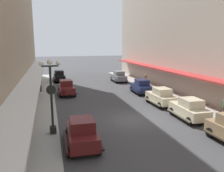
{
  "coord_description": "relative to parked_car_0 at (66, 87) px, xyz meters",
  "views": [
    {
      "loc": [
        -6.44,
        -16.93,
        6.3
      ],
      "look_at": [
        0.0,
        6.0,
        1.8
      ],
      "focal_mm": 35.98,
      "sensor_mm": 36.0,
      "label": 1
    }
  ],
  "objects": [
    {
      "name": "parked_car_4",
      "position": [
        -0.37,
        10.56,
        0.0
      ],
      "size": [
        2.24,
        4.29,
        1.84
      ],
      "color": "black",
      "rests_on": "ground"
    },
    {
      "name": "pedestrian_2",
      "position": [
        12.09,
        3.2,
        0.05
      ],
      "size": [
        0.36,
        0.24,
        1.64
      ],
      "color": "slate",
      "rests_on": "sidewalk_right"
    },
    {
      "name": "pedestrian_0",
      "position": [
        12.19,
        -12.85,
        0.05
      ],
      "size": [
        0.36,
        0.24,
        1.64
      ],
      "color": "#4C4238",
      "rests_on": "sidewalk_right"
    },
    {
      "name": "parked_car_6",
      "position": [
        9.19,
        7.53,
        0.0
      ],
      "size": [
        2.2,
        4.28,
        1.84
      ],
      "color": "slate",
      "rests_on": "ground"
    },
    {
      "name": "sidewalk_left",
      "position": [
        -2.99,
        -11.0,
        -0.87
      ],
      "size": [
        3.0,
        60.0,
        0.15
      ],
      "primitive_type": "cube",
      "color": "#B7B5AD",
      "rests_on": "ground"
    },
    {
      "name": "parked_car_1",
      "position": [
        9.08,
        -7.49,
        0.0
      ],
      "size": [
        2.19,
        4.28,
        1.84
      ],
      "color": "beige",
      "rests_on": "ground"
    },
    {
      "name": "parked_car_2",
      "position": [
        -0.19,
        -14.82,
        0.0
      ],
      "size": [
        2.24,
        4.3,
        1.84
      ],
      "color": "#591919",
      "rests_on": "ground"
    },
    {
      "name": "lamp_post_with_clock",
      "position": [
        -1.89,
        -12.57,
        2.04
      ],
      "size": [
        1.42,
        0.44,
        5.16
      ],
      "color": "black",
      "rests_on": "sidewalk_left"
    },
    {
      "name": "pedestrian_1",
      "position": [
        -3.13,
        2.15,
        0.07
      ],
      "size": [
        0.36,
        0.28,
        1.67
      ],
      "color": "#4C4238",
      "rests_on": "sidewalk_left"
    },
    {
      "name": "fire_hydrant",
      "position": [
        10.86,
        -11.04,
        -0.38
      ],
      "size": [
        0.24,
        0.24,
        0.82
      ],
      "color": "#B21E19",
      "rests_on": "sidewalk_right"
    },
    {
      "name": "parked_car_3",
      "position": [
        9.33,
        -1.75,
        0.0
      ],
      "size": [
        2.3,
        4.32,
        1.84
      ],
      "color": "#19234C",
      "rests_on": "ground"
    },
    {
      "name": "parked_car_0",
      "position": [
        0.0,
        0.0,
        0.0
      ],
      "size": [
        2.29,
        4.31,
        1.84
      ],
      "color": "#591919",
      "rests_on": "ground"
    },
    {
      "name": "ground_plane",
      "position": [
        4.51,
        -11.0,
        -0.94
      ],
      "size": [
        200.0,
        200.0,
        0.0
      ],
      "primitive_type": "plane",
      "color": "#424244"
    },
    {
      "name": "sidewalk_right",
      "position": [
        12.01,
        -11.0,
        -0.87
      ],
      "size": [
        3.0,
        60.0,
        0.15
      ],
      "primitive_type": "cube",
      "color": "#B7B5AD",
      "rests_on": "ground"
    },
    {
      "name": "parked_car_5",
      "position": [
        9.24,
        -12.21,
        0.0
      ],
      "size": [
        2.25,
        4.3,
        1.84
      ],
      "color": "beige",
      "rests_on": "ground"
    }
  ]
}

